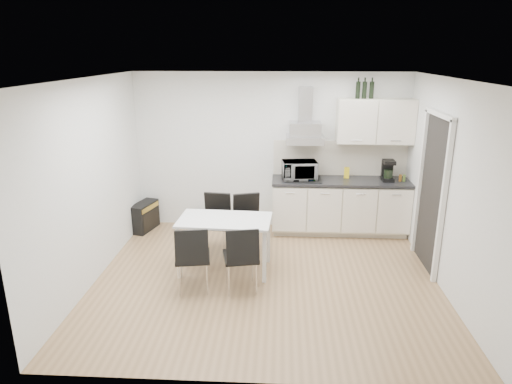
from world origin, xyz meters
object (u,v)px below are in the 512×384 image
Objects in this scene: chair_near_left at (193,258)px; chair_near_right at (241,257)px; dining_table at (225,226)px; chair_far_left at (215,225)px; kitchenette at (342,184)px; guitar_amp at (145,216)px; chair_far_right at (249,225)px; floor_speaker at (200,218)px.

chair_near_left is 0.60m from chair_near_right.
dining_table is 0.63m from chair_near_right.
chair_near_right is at bearing 119.68° from chair_far_left.
kitchenette reaches higher than guitar_amp.
chair_far_left is 1.21m from chair_near_right.
chair_far_right reaches higher than dining_table.
dining_table is 2.13m from guitar_amp.
chair_far_left and chair_far_right have the same top height.
kitchenette is 1.98× the size of dining_table.
dining_table is (-1.75, -1.49, -0.18)m from kitchenette.
kitchenette reaches higher than dining_table.
chair_far_right is 1.00× the size of chair_near_right.
kitchenette reaches higher than floor_speaker.
chair_far_left is (-0.22, 0.58, -0.21)m from dining_table.
chair_far_right is at bearing 76.69° from chair_near_right.
chair_far_left is at bearing -16.31° from chair_far_right.
chair_near_left is (-2.09, -2.06, -0.39)m from kitchenette.
dining_table is 1.85m from floor_speaker.
chair_near_right is (0.26, -0.53, -0.21)m from dining_table.
chair_near_left reaches higher than guitar_amp.
chair_far_right is 1.44× the size of guitar_amp.
chair_far_left is 1.15m from chair_near_left.
guitar_amp is at bearing -140.20° from floor_speaker.
floor_speaker is (-0.94, 1.07, -0.31)m from chair_far_right.
chair_near_right is at bearing -43.20° from floor_speaker.
chair_near_right reaches higher than guitar_amp.
dining_table is at bearing 46.96° from chair_far_right.
dining_table reaches higher than floor_speaker.
floor_speaker is at bearing -65.52° from chair_far_right.
chair_far_left is 1.57m from guitar_amp.
dining_table is 0.68m from chair_far_right.
chair_near_left is 2.32m from guitar_amp.
chair_far_right reaches higher than floor_speaker.
kitchenette reaches higher than chair_far_right.
chair_far_left is at bearing 101.59° from chair_near_right.
kitchenette is 1.77m from chair_far_right.
guitar_amp is (-1.80, 1.93, -0.20)m from chair_near_right.
chair_far_right is at bearing 66.57° from dining_table.
chair_near_left is (-0.12, -1.14, 0.00)m from chair_far_left.
floor_speaker is at bearing 100.68° from chair_near_right.
chair_far_right is (-1.46, -0.91, -0.39)m from kitchenette.
chair_near_left reaches higher than dining_table.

